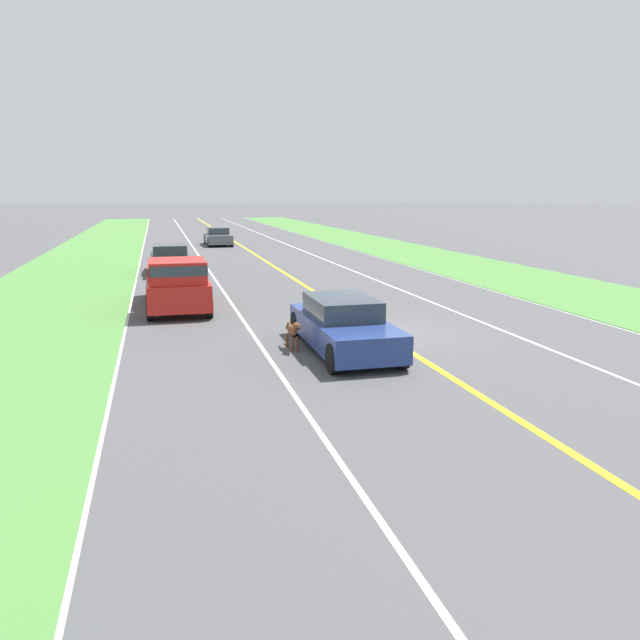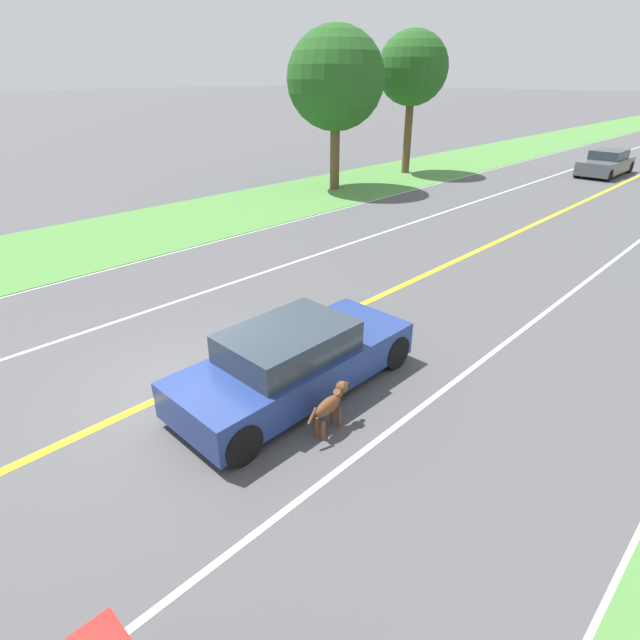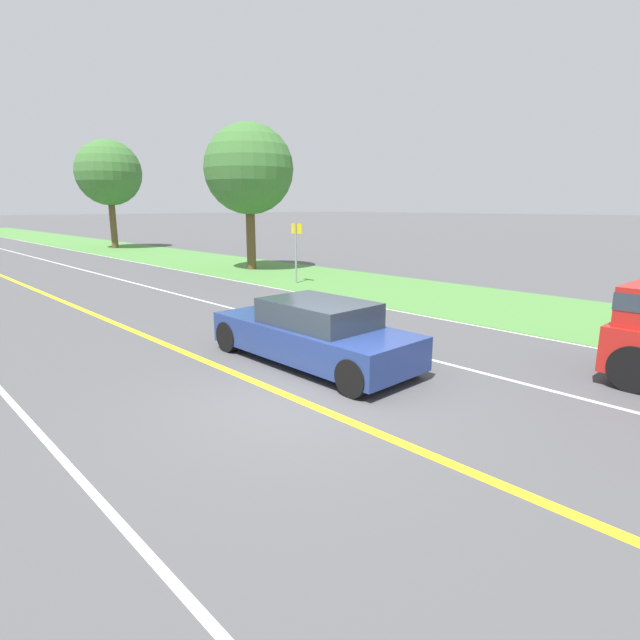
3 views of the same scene
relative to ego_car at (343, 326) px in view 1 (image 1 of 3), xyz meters
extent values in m
plane|color=#4C4C4F|center=(-1.56, -1.36, -0.63)|extent=(400.00, 400.00, 0.00)
cube|color=yellow|center=(-1.56, -1.36, -0.62)|extent=(0.18, 160.00, 0.01)
cube|color=white|center=(5.44, -1.36, -0.62)|extent=(0.14, 160.00, 0.01)
cube|color=white|center=(-8.56, -1.36, -0.62)|extent=(0.14, 160.00, 0.01)
cube|color=white|center=(1.94, -1.36, -0.62)|extent=(0.10, 160.00, 0.01)
cube|color=white|center=(-5.06, -1.36, -0.62)|extent=(0.10, 160.00, 0.01)
cube|color=navy|center=(0.00, 0.04, -0.12)|extent=(1.75, 4.63, 0.65)
cube|color=#2D3842|center=(0.00, -0.14, 0.45)|extent=(1.51, 2.22, 0.49)
cylinder|color=black|center=(0.79, 1.92, -0.29)|extent=(0.22, 0.68, 0.68)
cylinder|color=black|center=(0.79, -1.83, -0.29)|extent=(0.22, 0.68, 0.68)
cylinder|color=black|center=(-0.79, 1.92, -0.29)|extent=(0.22, 0.68, 0.68)
cylinder|color=black|center=(-0.79, -1.83, -0.29)|extent=(0.22, 0.68, 0.68)
ellipsoid|color=brown|center=(1.22, -0.43, -0.13)|extent=(0.25, 0.61, 0.27)
cylinder|color=brown|center=(1.26, -0.21, -0.45)|extent=(0.07, 0.07, 0.36)
cylinder|color=brown|center=(1.30, -0.63, -0.45)|extent=(0.07, 0.07, 0.36)
cylinder|color=brown|center=(1.13, -0.22, -0.45)|extent=(0.07, 0.07, 0.36)
cylinder|color=brown|center=(1.17, -0.64, -0.45)|extent=(0.07, 0.07, 0.36)
cylinder|color=brown|center=(1.19, -0.17, -0.03)|extent=(0.14, 0.18, 0.16)
sphere|color=brown|center=(1.18, -0.07, 0.03)|extent=(0.22, 0.22, 0.20)
ellipsoid|color=#331E14|center=(1.17, 0.07, 0.02)|extent=(0.10, 0.10, 0.08)
cone|color=#55301C|center=(1.24, -0.07, 0.11)|extent=(0.07, 0.07, 0.09)
cone|color=#55301C|center=(1.13, -0.08, 0.11)|extent=(0.07, 0.07, 0.09)
cylinder|color=brown|center=(1.26, -0.82, -0.09)|extent=(0.07, 0.23, 0.22)
cube|color=red|center=(3.81, -7.29, 0.04)|extent=(1.96, 5.72, 0.83)
cube|color=red|center=(3.81, -5.63, 0.81)|extent=(1.72, 2.16, 0.71)
cube|color=#2D3842|center=(3.81, -5.63, 0.91)|extent=(1.74, 2.18, 0.31)
cube|color=maroon|center=(3.81, -8.49, 0.60)|extent=(1.92, 3.25, 0.29)
cylinder|color=black|center=(4.70, -5.01, -0.21)|extent=(0.22, 0.83, 0.83)
cylinder|color=black|center=(4.70, -9.56, -0.21)|extent=(0.22, 0.83, 0.83)
cylinder|color=black|center=(2.92, -5.01, -0.21)|extent=(0.22, 0.83, 0.83)
cylinder|color=black|center=(2.92, -9.56, -0.21)|extent=(0.22, 0.83, 0.83)
cube|color=#1E472D|center=(3.83, -16.74, -0.10)|extent=(1.84, 4.59, 0.71)
cube|color=#2D3842|center=(3.83, -16.92, 0.50)|extent=(1.58, 2.20, 0.49)
cylinder|color=black|center=(4.66, -14.85, -0.32)|extent=(0.22, 0.62, 0.62)
cylinder|color=black|center=(4.66, -18.63, -0.32)|extent=(0.22, 0.62, 0.62)
cylinder|color=black|center=(3.00, -14.85, -0.32)|extent=(0.22, 0.62, 0.62)
cylinder|color=black|center=(3.00, -18.63, -0.32)|extent=(0.22, 0.62, 0.62)
cube|color=#51565B|center=(0.02, -32.48, -0.13)|extent=(1.77, 4.40, 0.63)
cube|color=#2D3842|center=(0.02, -32.66, 0.43)|extent=(1.52, 2.11, 0.49)
cylinder|color=black|center=(0.81, -30.72, -0.29)|extent=(0.22, 0.68, 0.68)
cylinder|color=black|center=(0.81, -34.25, -0.29)|extent=(0.22, 0.68, 0.68)
cylinder|color=black|center=(-0.78, -30.72, -0.29)|extent=(0.22, 0.68, 0.68)
cylinder|color=black|center=(-0.78, -34.25, -0.29)|extent=(0.22, 0.68, 0.68)
camera|label=1|loc=(4.37, 14.51, 3.26)|focal=35.00mm
camera|label=2|loc=(5.61, -5.14, 4.57)|focal=28.00mm
camera|label=3|loc=(-6.67, -7.22, 2.53)|focal=28.00mm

